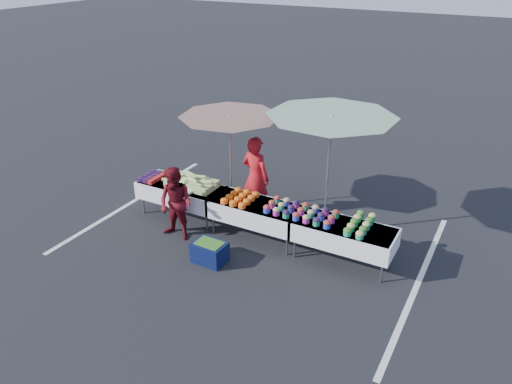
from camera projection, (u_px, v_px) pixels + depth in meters
The scene contains 17 objects.
ground at pixel (256, 237), 10.00m from camera, with size 80.00×80.00×0.00m, color black.
stripe_left at pixel (133, 201), 11.38m from camera, with size 0.10×5.00×0.00m, color silver.
stripe_right at pixel (418, 283), 8.63m from camera, with size 0.10×5.00×0.00m, color silver.
table_left at pixel (181, 192), 10.52m from camera, with size 1.86×0.81×0.75m.
table_center at pixel (256, 211), 9.75m from camera, with size 1.86×0.81×0.75m.
table_right at pixel (344, 234), 8.97m from camera, with size 1.86×0.81×0.75m.
berry_punnets at pixel (152, 177), 10.69m from camera, with size 0.40×0.54×0.08m.
corn_pile at pixel (192, 182), 10.34m from camera, with size 1.16×0.57×0.26m.
plastic_bags at pixel (184, 192), 10.07m from camera, with size 0.30×0.25×0.05m, color white.
carrot_bowls at pixel (240, 198), 9.79m from camera, with size 0.55×0.69×0.11m.
potato_cups at pixel (301, 211), 9.23m from camera, with size 1.34×0.58×0.16m.
bean_baskets at pixel (360, 224), 8.82m from camera, with size 0.36×0.86×0.15m.
vendor at pixel (256, 177), 10.44m from camera, with size 0.65×0.43×1.79m, color red.
customer at pixel (176, 204), 9.67m from camera, with size 0.72×0.56×1.49m, color maroon.
umbrella_left at pixel (230, 124), 10.22m from camera, with size 2.49×2.49×2.15m.
umbrella_right at pixel (331, 126), 9.14m from camera, with size 3.13×3.13×2.50m.
storage_bin at pixel (210, 252), 9.14m from camera, with size 0.62×0.46×0.39m.
Camera 1 is at (4.12, -7.52, 5.23)m, focal length 35.00 mm.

